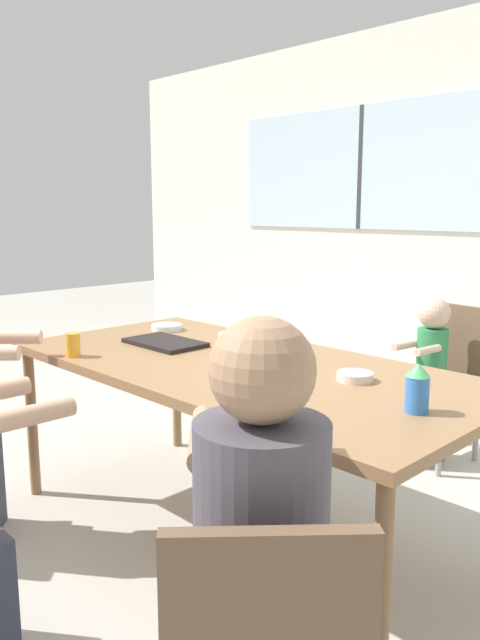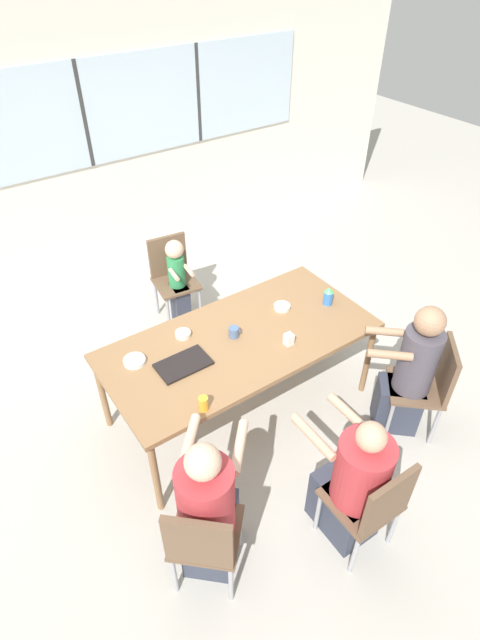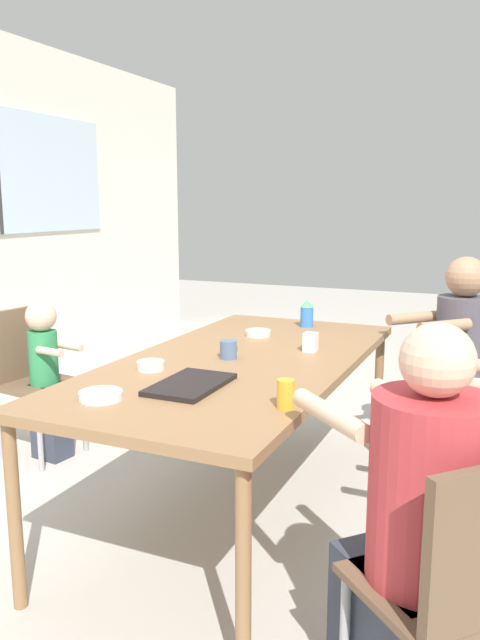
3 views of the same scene
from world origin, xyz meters
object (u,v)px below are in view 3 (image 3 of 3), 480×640
(chair_for_man_blue_shirt, at_px, (478,377))
(bowl_fruit, at_px, (258,333))
(chair_for_woman_green_shirt, at_px, (460,579))
(coffee_mug, at_px, (229,350))
(person_man_blue_shirt, at_px, (456,373))
(person_toddler, at_px, (47,380))
(bowl_white_shallow, at_px, (151,365))
(person_woman_green_shirt, at_px, (418,544))
(sippy_cup, at_px, (307,313))
(bowl_cereal, at_px, (101,396))
(chair_for_toddler, at_px, (29,369))
(milk_carton_small, at_px, (310,342))
(juice_glass, at_px, (286,394))

(chair_for_man_blue_shirt, relative_size, bowl_fruit, 6.42)
(chair_for_woman_green_shirt, xyz_separation_m, coffee_mug, (0.97, 1.11, 0.29))
(coffee_mug, relative_size, bowl_fruit, 0.63)
(person_man_blue_shirt, xyz_separation_m, person_toddler, (-0.79, 2.16, -0.09))
(coffee_mug, height_order, bowl_white_shallow, coffee_mug)
(person_woman_green_shirt, xyz_separation_m, sippy_cup, (1.71, 0.89, 0.32))
(sippy_cup, relative_size, bowl_cereal, 1.00)
(chair_for_man_blue_shirt, relative_size, coffee_mug, 10.26)
(bowl_fruit, bearing_deg, chair_for_toddler, 103.29)
(bowl_fruit, bearing_deg, sippy_cup, -25.11)
(person_woman_green_shirt, xyz_separation_m, person_man_blue_shirt, (1.82, 0.06, 0.03))
(person_man_blue_shirt, bearing_deg, chair_for_man_blue_shirt, -90.00)
(chair_for_toddler, bearing_deg, person_toddler, 90.00)
(chair_for_toddler, xyz_separation_m, milk_carton_small, (0.08, -1.69, 0.30))
(person_woman_green_shirt, height_order, sippy_cup, person_woman_green_shirt)
(bowl_fruit, bearing_deg, bowl_cereal, 175.36)
(chair_for_man_blue_shirt, bearing_deg, bowl_cereal, 99.49)
(person_man_blue_shirt, relative_size, bowl_white_shallow, 10.04)
(coffee_mug, distance_m, sippy_cup, 0.87)
(chair_for_toddler, bearing_deg, milk_carton_small, 99.89)
(milk_carton_small, distance_m, bowl_cereal, 1.13)
(person_woman_green_shirt, bearing_deg, bowl_fruit, 80.55)
(chair_for_man_blue_shirt, relative_size, bowl_white_shallow, 7.27)
(coffee_mug, relative_size, bowl_white_shallow, 0.71)
(person_man_blue_shirt, relative_size, coffee_mug, 14.17)
(person_woman_green_shirt, height_order, bowl_white_shallow, person_woman_green_shirt)
(chair_for_toddler, bearing_deg, bowl_cereal, 59.42)
(chair_for_man_blue_shirt, bearing_deg, person_woman_green_shirt, 131.35)
(chair_for_man_blue_shirt, distance_m, chair_for_toddler, 2.58)
(chair_for_woman_green_shirt, xyz_separation_m, bowl_cereal, (0.22, 1.27, 0.27))
(chair_for_man_blue_shirt, relative_size, person_woman_green_shirt, 0.74)
(milk_carton_small, bearing_deg, coffee_mug, 133.02)
(person_toddler, height_order, bowl_cereal, person_toddler)
(bowl_cereal, bearing_deg, sippy_cup, -9.36)
(chair_for_woman_green_shirt, distance_m, bowl_white_shallow, 1.50)
(person_woman_green_shirt, bearing_deg, chair_for_woman_green_shirt, -90.00)
(sippy_cup, bearing_deg, milk_carton_small, -160.39)
(bowl_fruit, bearing_deg, coffee_mug, -172.79)
(bowl_white_shallow, height_order, bowl_fruit, bowl_white_shallow)
(bowl_fruit, bearing_deg, bowl_white_shallow, 169.32)
(chair_for_man_blue_shirt, xyz_separation_m, coffee_mug, (-1.09, 1.03, 0.29))
(person_toddler, bearing_deg, juice_glass, 73.71)
(chair_for_toddler, bearing_deg, bowl_fruit, 110.40)
(person_man_blue_shirt, bearing_deg, coffee_mug, 89.11)
(person_woman_green_shirt, xyz_separation_m, milk_carton_small, (1.14, 0.68, 0.29))
(coffee_mug, xyz_separation_m, milk_carton_small, (0.28, -0.30, 0.00))
(coffee_mug, bearing_deg, bowl_white_shallow, 145.09)
(chair_for_man_blue_shirt, height_order, person_man_blue_shirt, person_man_blue_shirt)
(sippy_cup, height_order, bowl_cereal, sippy_cup)
(bowl_white_shallow, xyz_separation_m, bowl_fruit, (0.83, -0.16, -0.00))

